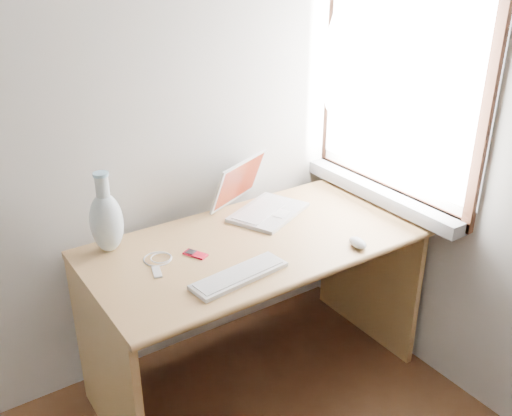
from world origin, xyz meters
TOP-DOWN VIEW (x-y plane):
  - window at (1.72, 1.30)m, footprint 0.11×0.99m
  - desk at (1.00, 1.39)m, footprint 1.41×0.70m
  - laptop at (1.19, 1.53)m, footprint 0.42×0.42m
  - external_keyboard at (0.78, 1.10)m, footprint 0.40×0.16m
  - mouse at (1.31, 1.03)m, footprint 0.08×0.11m
  - ipod at (0.73, 1.34)m, footprint 0.08×0.11m
  - cable_coil at (0.59, 1.39)m, footprint 0.15×0.15m
  - remote at (0.54, 1.30)m, footprint 0.05×0.09m
  - vase at (0.46, 1.56)m, footprint 0.13×0.13m

SIDE VIEW (x-z plane):
  - desk at x=1.00m, z-range 0.16..0.90m
  - cable_coil at x=0.59m, z-range 0.74..0.75m
  - remote at x=0.54m, z-range 0.74..0.75m
  - ipod at x=0.73m, z-range 0.74..0.75m
  - external_keyboard at x=0.78m, z-range 0.74..0.76m
  - mouse at x=1.31m, z-range 0.74..0.78m
  - laptop at x=1.19m, z-range 0.68..0.92m
  - vase at x=0.46m, z-range 0.71..1.05m
  - window at x=1.72m, z-range 0.72..1.83m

